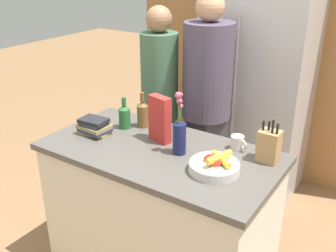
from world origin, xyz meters
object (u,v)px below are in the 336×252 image
coffee_mug (238,143)px  bottle_vinegar (143,113)px  refrigerator (256,86)px  fruit_bowl (214,165)px  knife_block (269,146)px  bottle_oil (125,116)px  flower_vase (179,134)px  book_stack (94,127)px  cereal_box (160,119)px  person_in_blue (206,99)px  person_at_sink (160,100)px

coffee_mug → bottle_vinegar: size_ratio=0.46×
coffee_mug → refrigerator: bearing=106.5°
fruit_bowl → bottle_vinegar: bearing=158.2°
bottle_vinegar → fruit_bowl: bearing=-21.8°
knife_block → bottle_vinegar: knife_block is taller
bottle_oil → knife_block: bearing=5.0°
fruit_bowl → flower_vase: bearing=164.4°
knife_block → coffee_mug: 0.21m
refrigerator → book_stack: (-0.54, -1.43, 0.01)m
flower_vase → cereal_box: flower_vase is taller
flower_vase → bottle_oil: (-0.50, 0.11, -0.04)m
person_in_blue → knife_block: bearing=-12.6°
fruit_bowl → bottle_vinegar: (-0.69, 0.27, 0.06)m
fruit_bowl → cereal_box: 0.50m
fruit_bowl → person_in_blue: person_in_blue is taller
bottle_vinegar → cereal_box: bearing=-28.3°
fruit_bowl → person_in_blue: 0.96m
fruit_bowl → person_at_sink: bearing=140.3°
cereal_box → person_in_blue: bearing=92.8°
cereal_box → person_at_sink: (-0.38, 0.55, -0.11)m
flower_vase → bottle_oil: 0.52m
fruit_bowl → book_stack: size_ratio=1.32×
cereal_box → bottle_oil: cereal_box is taller
refrigerator → flower_vase: 1.36m
cereal_box → bottle_vinegar: (-0.23, 0.12, -0.05)m
bottle_vinegar → knife_block: bearing=-0.0°
cereal_box → bottle_oil: size_ratio=1.36×
knife_block → bottle_vinegar: 0.89m
coffee_mug → bottle_oil: (-0.77, -0.13, 0.04)m
knife_block → coffee_mug: size_ratio=2.29×
coffee_mug → flower_vase: bearing=-138.1°
bottle_vinegar → bottle_oil: bearing=-136.0°
fruit_bowl → bottle_vinegar: size_ratio=1.14×
refrigerator → fruit_bowl: size_ratio=6.92×
flower_vase → fruit_bowl: bearing=-15.6°
refrigerator → coffee_mug: 1.17m
refrigerator → knife_block: 1.28m
knife_block → cereal_box: bearing=-169.6°
coffee_mug → bottle_vinegar: 0.68m
book_stack → flower_vase: bearing=7.1°
refrigerator → flower_vase: (0.07, -1.36, 0.08)m
fruit_bowl → flower_vase: flower_vase is taller
cereal_box → flower_vase: bearing=-22.1°
coffee_mug → book_stack: (-0.87, -0.31, 0.01)m
knife_block → flower_vase: bearing=-157.1°
knife_block → flower_vase: flower_vase is taller
book_stack → coffee_mug: bearing=19.8°
coffee_mug → person_in_blue: person_in_blue is taller
book_stack → person_at_sink: bearing=87.2°
book_stack → bottle_vinegar: size_ratio=0.87×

